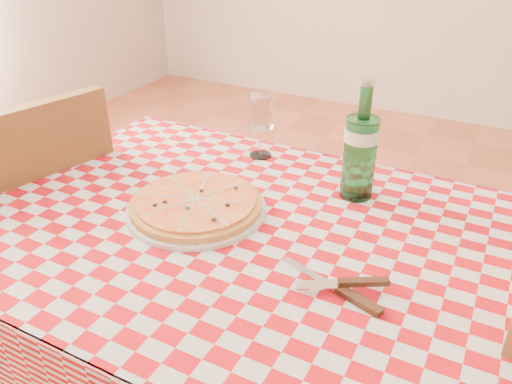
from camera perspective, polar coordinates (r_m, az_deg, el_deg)
dining_table at (r=1.16m, az=-0.50°, el=-8.35°), size 1.20×0.80×0.75m
tablecloth at (r=1.11m, az=-0.52°, el=-4.48°), size 1.30×0.90×0.01m
chair_far at (r=1.64m, az=-23.60°, el=-3.73°), size 0.52×0.52×0.95m
pizza_plate at (r=1.17m, az=-6.84°, el=-1.29°), size 0.41×0.41×0.04m
water_bottle at (r=1.19m, az=11.93°, el=5.77°), size 0.09×0.09×0.29m
wine_glass at (r=1.40m, az=0.54°, el=7.52°), size 0.09×0.09×0.18m
cutlery at (r=0.95m, az=9.26°, el=-10.45°), size 0.27×0.24×0.03m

